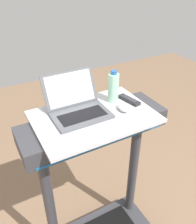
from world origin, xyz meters
name	(u,v)px	position (x,y,z in m)	size (l,w,h in m)	color
desk_board	(94,117)	(0.00, 0.70, 1.21)	(0.70, 0.48, 0.02)	silver
laptop	(78,106)	(-0.07, 0.77, 1.26)	(0.33, 0.31, 0.21)	#515459
computer_mouse	(123,108)	(0.18, 0.67, 1.24)	(0.06, 0.10, 0.03)	#B2B2B7
water_bottle	(113,87)	(0.19, 0.79, 1.32)	(0.07, 0.07, 0.21)	#9EDBB2
tv_remote	(129,100)	(0.28, 0.74, 1.23)	(0.08, 0.17, 0.02)	#232326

